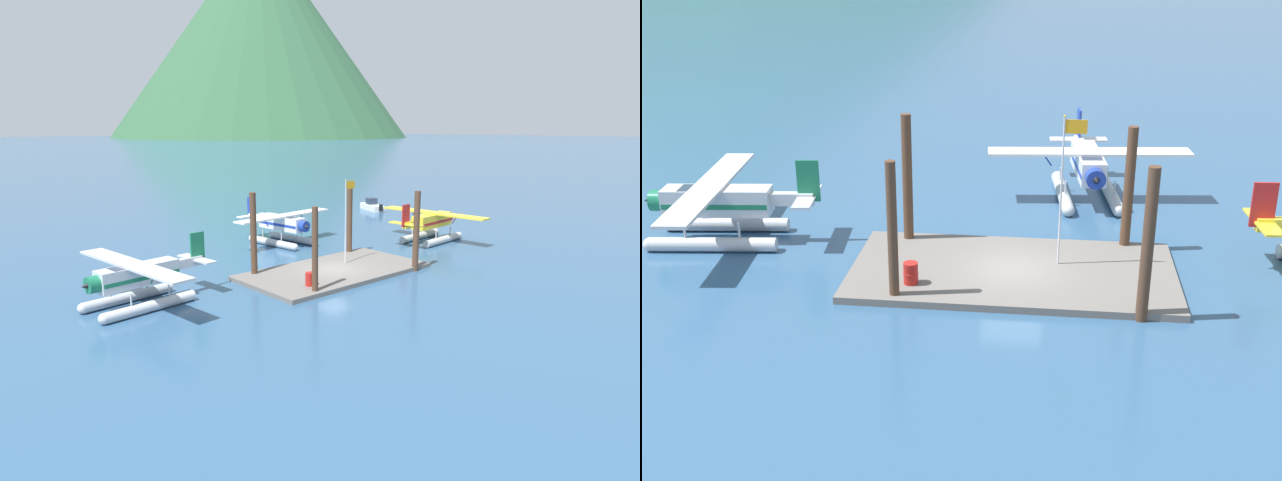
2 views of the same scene
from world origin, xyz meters
The scene contains 13 objects.
ground_plane centered at (0.00, 0.00, 0.00)m, with size 1200.00×1200.00×0.00m, color #2D5175.
dock_platform centered at (0.00, 0.00, 0.15)m, with size 13.33×7.04×0.30m, color #66605B.
piling_near_left centered at (-4.38, -2.94, 2.80)m, with size 0.39×0.39×5.61m, color #4C3323.
piling_near_right centered at (4.91, -3.44, 2.93)m, with size 0.44×0.44×5.86m, color #4C3323.
piling_far_left centered at (-4.88, 2.92, 2.98)m, with size 0.44×0.44×5.97m, color #4C3323.
piling_far_right centered at (4.76, 3.24, 2.81)m, with size 0.44×0.44×5.62m, color #4C3323.
flagpole centered at (1.96, 0.73, 4.21)m, with size 0.95×0.10×6.31m.
fuel_drum centered at (-3.92, -1.91, 0.74)m, with size 0.62×0.62×0.88m.
mountain_ridge_west_peak centered at (296.03, 421.07, 97.66)m, with size 288.16×288.16×195.32m.
seaplane_silver_port_fwd centered at (-13.49, 2.27, 1.58)m, with size 7.96×10.49×3.84m.
seaplane_white_bow_right centered at (3.28, 10.24, 1.58)m, with size 10.49×7.96×3.84m.
seaplane_yellow_stbd_fwd centered at (14.24, 2.06, 1.58)m, with size 7.97×10.48×3.84m.
boat_white_open_east centered at (24.16, 18.66, 0.49)m, with size 2.88×4.66×1.50m.
Camera 1 is at (-25.40, -26.96, 10.34)m, focal length 29.94 mm.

